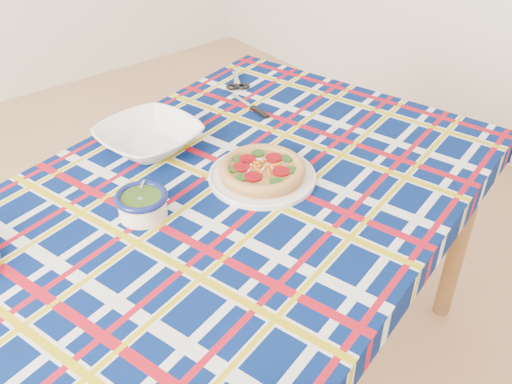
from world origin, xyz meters
TOP-DOWN VIEW (x-y plane):
  - floor at (0.00, 0.00)m, footprint 4.00×4.00m
  - dining_table at (0.28, -0.26)m, footprint 1.60×1.22m
  - tablecloth at (0.28, -0.26)m, footprint 1.63×1.25m
  - main_focaccia_plate at (0.42, -0.25)m, footprint 0.30×0.30m
  - pesto_bowl at (0.13, -0.19)m, footprint 0.14×0.14m
  - serving_bowl at (0.29, 0.04)m, footprint 0.28×0.28m
  - table_knife at (0.63, 0.09)m, footprint 0.03×0.19m
  - kitchen_scissors at (0.71, 0.23)m, footprint 0.15×0.18m

SIDE VIEW (x-z plane):
  - floor at x=0.00m, z-range 0.00..0.00m
  - dining_table at x=0.28m, z-range 0.27..0.93m
  - tablecloth at x=0.28m, z-range 0.58..0.67m
  - table_knife at x=0.63m, z-range 0.67..0.68m
  - kitchen_scissors at x=0.71m, z-range 0.67..0.68m
  - main_focaccia_plate at x=0.42m, z-range 0.67..0.72m
  - serving_bowl at x=0.29m, z-range 0.67..0.73m
  - pesto_bowl at x=0.13m, z-range 0.67..0.74m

